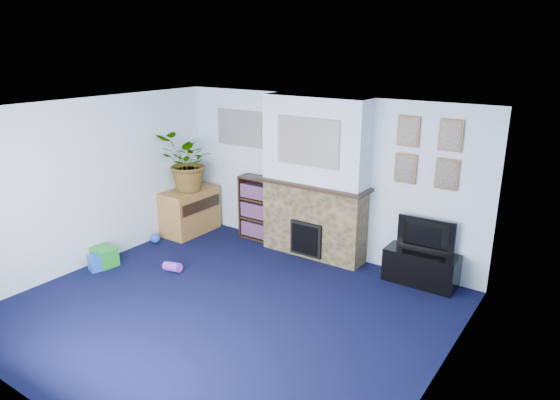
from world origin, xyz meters
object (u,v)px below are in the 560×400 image
Objects in this scene: bookshelf at (257,209)px; television at (424,236)px; sideboard at (190,212)px; tv_stand at (421,268)px.

television is at bearing -1.15° from bookshelf.
television is 0.79× the size of sideboard.
bookshelf is 1.21m from sideboard.
bookshelf is 1.08× the size of sideboard.
sideboard is (-1.13, -0.42, -0.15)m from bookshelf.
bookshelf is at bearing 178.44° from tv_stand.
sideboard is (-3.93, -0.37, -0.32)m from television.
bookshelf is at bearing -3.93° from television.
television reaches higher than sideboard.
bookshelf reaches higher than sideboard.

